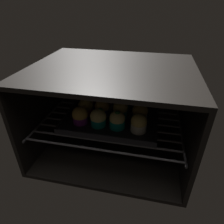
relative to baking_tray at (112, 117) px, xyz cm
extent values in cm
cube|color=black|center=(0.00, 0.15, -15.43)|extent=(59.00, 47.00, 1.50)
cube|color=black|center=(0.00, 0.15, 20.07)|extent=(59.00, 47.00, 1.50)
cube|color=black|center=(0.00, 22.90, 2.32)|extent=(59.00, 1.50, 34.00)
cube|color=black|center=(-28.75, 0.15, 2.32)|extent=(1.50, 47.00, 34.00)
cube|color=black|center=(28.75, 0.15, 2.32)|extent=(1.50, 47.00, 34.00)
cylinder|color=#4C494C|center=(0.00, -18.85, -1.08)|extent=(54.00, 0.80, 0.80)
cylinder|color=#4C494C|center=(0.00, -14.10, -1.08)|extent=(54.00, 0.80, 0.80)
cylinder|color=#4C494C|center=(0.00, -9.35, -1.08)|extent=(54.00, 0.80, 0.80)
cylinder|color=#4C494C|center=(0.00, -4.60, -1.08)|extent=(54.00, 0.80, 0.80)
cylinder|color=#4C494C|center=(0.00, 0.15, -1.08)|extent=(54.00, 0.80, 0.80)
cylinder|color=#4C494C|center=(0.00, 4.90, -1.08)|extent=(54.00, 0.80, 0.80)
cylinder|color=#4C494C|center=(0.00, 9.65, -1.08)|extent=(54.00, 0.80, 0.80)
cylinder|color=#4C494C|center=(0.00, 14.40, -1.08)|extent=(54.00, 0.80, 0.80)
cylinder|color=#4C494C|center=(0.00, 19.15, -1.08)|extent=(54.00, 0.80, 0.80)
cylinder|color=#4C494C|center=(-27.00, 0.15, -1.08)|extent=(0.80, 42.00, 0.80)
cylinder|color=#4C494C|center=(27.00, 0.15, -1.08)|extent=(0.80, 42.00, 0.80)
cube|color=black|center=(0.00, 0.00, -0.08)|extent=(36.38, 28.99, 1.20)
cube|color=black|center=(0.00, -14.09, 1.02)|extent=(36.38, 0.80, 1.00)
cube|color=black|center=(0.00, 14.09, 1.02)|extent=(36.38, 0.80, 1.00)
cube|color=black|center=(-17.79, 0.00, 1.02)|extent=(0.80, 28.99, 1.00)
cube|color=black|center=(17.79, 0.00, 1.02)|extent=(0.80, 28.99, 1.00)
cylinder|color=#7A238C|center=(-10.76, -7.05, 2.11)|extent=(5.67, 5.67, 3.18)
sphere|color=gold|center=(-10.76, -7.05, 4.28)|extent=(6.05, 6.05, 6.05)
cylinder|color=#0C8C84|center=(-3.61, -7.32, 2.11)|extent=(5.67, 5.67, 3.18)
sphere|color=#E0CC7A|center=(-3.61, -7.32, 4.33)|extent=(5.97, 5.97, 5.97)
sphere|color=#28702D|center=(-3.07, -6.52, 6.22)|extent=(2.46, 2.46, 2.46)
cylinder|color=#0C8C84|center=(3.50, -7.24, 2.11)|extent=(5.67, 5.67, 3.18)
sphere|color=#E0CC7A|center=(3.50, -7.24, 4.46)|extent=(5.68, 5.68, 5.68)
sphere|color=#28702D|center=(3.61, -7.48, 6.26)|extent=(2.58, 2.58, 2.58)
cylinder|color=silver|center=(11.39, -7.63, 2.11)|extent=(5.67, 5.67, 3.18)
sphere|color=#DBBC60|center=(11.39, -7.63, 4.58)|extent=(5.75, 5.75, 5.75)
cylinder|color=red|center=(-10.73, -0.38, 2.11)|extent=(5.67, 5.67, 3.18)
sphere|color=gold|center=(-10.73, -0.38, 4.50)|extent=(6.08, 6.08, 6.08)
sphere|color=#19511E|center=(-11.16, 0.19, 6.57)|extent=(2.27, 2.27, 2.27)
cylinder|color=#1928B7|center=(-4.00, 0.17, 2.11)|extent=(5.67, 5.67, 3.18)
sphere|color=gold|center=(-4.00, 0.17, 4.53)|extent=(5.97, 5.97, 5.97)
cylinder|color=#0C8C84|center=(3.33, 0.18, 2.11)|extent=(5.67, 5.67, 3.18)
sphere|color=#DBBC60|center=(3.33, 0.18, 4.72)|extent=(5.88, 5.88, 5.88)
sphere|color=#19511E|center=(3.37, 0.29, 7.13)|extent=(1.72, 1.72, 1.72)
cylinder|color=silver|center=(11.08, 0.40, 2.11)|extent=(5.67, 5.67, 3.18)
sphere|color=gold|center=(11.08, 0.40, 4.24)|extent=(6.12, 6.12, 6.12)
sphere|color=#28702D|center=(10.97, -0.06, 6.12)|extent=(2.03, 2.03, 2.03)
cylinder|color=red|center=(-11.08, 7.68, 2.11)|extent=(5.67, 5.67, 3.18)
sphere|color=gold|center=(-11.08, 7.68, 4.90)|extent=(6.03, 6.03, 6.03)
sphere|color=#28702D|center=(-10.99, 7.54, 7.01)|extent=(2.44, 2.44, 2.44)
cylinder|color=silver|center=(-3.70, 7.04, 2.11)|extent=(5.67, 5.67, 3.18)
sphere|color=#DBBC60|center=(-3.70, 7.04, 4.28)|extent=(5.70, 5.70, 5.70)
cylinder|color=#0C8C84|center=(3.51, 7.70, 2.11)|extent=(5.67, 5.67, 3.18)
sphere|color=gold|center=(3.51, 7.70, 4.27)|extent=(6.14, 6.14, 6.14)
sphere|color=#1E6023|center=(2.90, 7.97, 6.04)|extent=(1.71, 1.71, 1.71)
cylinder|color=#1928B7|center=(10.87, 7.77, 2.11)|extent=(5.67, 5.67, 3.18)
sphere|color=#E0CC7A|center=(10.87, 7.77, 4.63)|extent=(5.95, 5.95, 5.95)
camera|label=1|loc=(14.24, -65.51, 42.61)|focal=31.32mm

